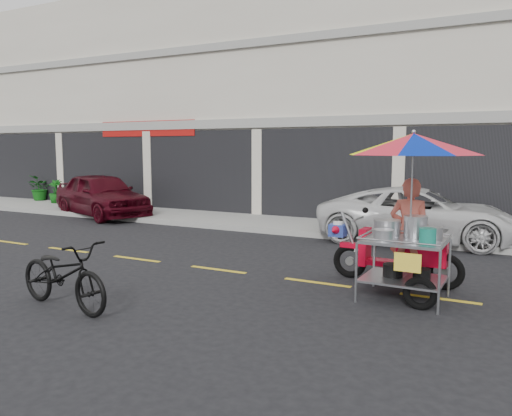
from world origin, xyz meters
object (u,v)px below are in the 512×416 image
at_px(near_bicycle, 63,274).
at_px(food_vendor_rig, 409,192).
at_px(maroon_sedan, 102,195).
at_px(white_pickup, 419,215).

bearing_deg(near_bicycle, food_vendor_rig, -46.22).
xyz_separation_m(maroon_sedan, near_bicycle, (6.63, -7.50, -0.24)).
height_order(white_pickup, food_vendor_rig, food_vendor_rig).
height_order(maroon_sedan, near_bicycle, maroon_sedan).
bearing_deg(near_bicycle, white_pickup, -17.48).
distance_m(maroon_sedan, food_vendor_rig, 11.76).
xyz_separation_m(maroon_sedan, white_pickup, (10.28, 0.19, -0.07)).
bearing_deg(maroon_sedan, near_bicycle, -118.76).
bearing_deg(near_bicycle, maroon_sedan, 49.40).
bearing_deg(maroon_sedan, white_pickup, -69.18).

